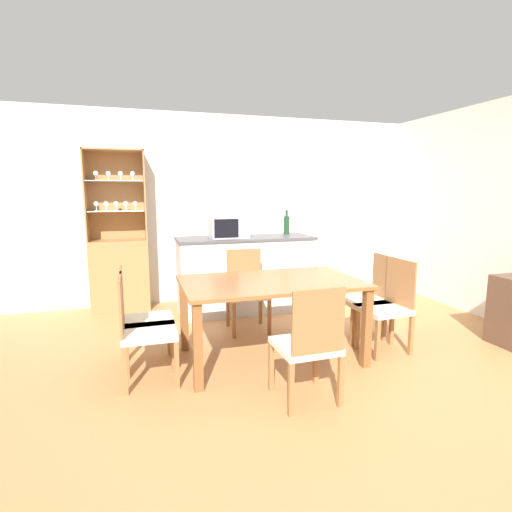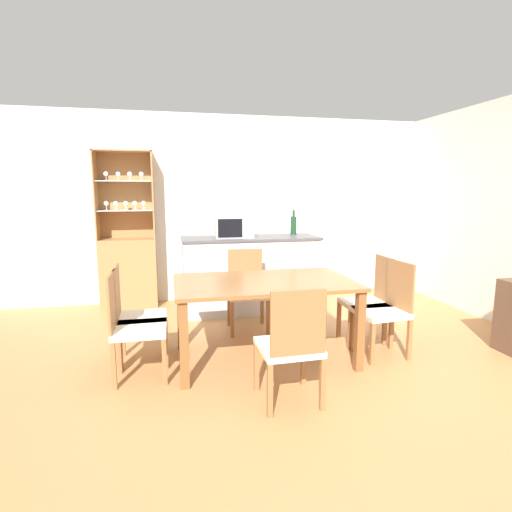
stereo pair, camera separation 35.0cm
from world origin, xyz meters
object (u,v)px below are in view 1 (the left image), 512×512
(display_cabinet, at_px, (119,263))
(dining_chair_side_right_far, at_px, (370,299))
(dining_chair_side_left_far, at_px, (142,319))
(wine_bottle, at_px, (287,224))
(dining_chair_side_left_near, at_px, (143,330))
(microwave, at_px, (229,227))
(dining_table, at_px, (271,291))
(dining_chair_head_near, at_px, (308,345))
(dining_chair_side_right_near, at_px, (386,306))
(dining_chair_head_far, at_px, (247,291))

(display_cabinet, distance_m, dining_chair_side_right_far, 3.12)
(dining_chair_side_left_far, distance_m, wine_bottle, 2.55)
(display_cabinet, xyz_separation_m, dining_chair_side_left_near, (0.23, -2.17, -0.18))
(dining_chair_side_right_far, distance_m, microwave, 1.89)
(display_cabinet, xyz_separation_m, dining_table, (1.35, -2.03, 0.02))
(display_cabinet, height_order, dining_table, display_cabinet)
(dining_chair_head_near, bearing_deg, dining_chair_side_right_near, 29.49)
(dining_chair_head_near, bearing_deg, dining_chair_side_left_near, 147.84)
(dining_chair_side_left_near, height_order, dining_chair_side_right_far, same)
(dining_table, distance_m, dining_chair_side_right_near, 1.15)
(dining_chair_side_right_near, distance_m, dining_chair_side_left_near, 2.24)
(dining_chair_head_far, bearing_deg, dining_chair_side_left_far, 34.03)
(dining_chair_side_left_near, xyz_separation_m, microwave, (1.08, 1.64, 0.65))
(dining_chair_side_right_near, xyz_separation_m, dining_chair_side_left_near, (-2.24, -0.00, 0.00))
(dining_chair_side_left_far, distance_m, dining_chair_head_near, 1.47)
(dining_chair_side_right_near, bearing_deg, display_cabinet, 44.66)
(wine_bottle, bearing_deg, dining_chair_side_left_far, -141.32)
(dining_chair_head_near, distance_m, wine_bottle, 2.70)
(dining_chair_side_left_far, xyz_separation_m, dining_chair_side_left_near, (-0.00, -0.29, 0.00))
(dining_chair_side_left_far, bearing_deg, dining_table, 81.42)
(dining_chair_side_left_far, height_order, dining_chair_side_right_far, same)
(display_cabinet, distance_m, dining_chair_side_right_near, 3.30)
(dining_table, bearing_deg, microwave, 91.45)
(dining_chair_side_right_near, distance_m, microwave, 2.11)
(microwave, bearing_deg, dining_chair_side_left_far, -128.73)
(dining_chair_side_right_far, xyz_separation_m, wine_bottle, (-0.32, 1.54, 0.65))
(dining_table, xyz_separation_m, dining_chair_side_right_far, (1.12, 0.14, -0.20))
(dining_chair_head_far, distance_m, dining_chair_side_left_far, 1.31)
(dining_chair_side_left_near, distance_m, dining_chair_side_right_far, 2.26)
(dining_chair_head_far, height_order, dining_chair_side_left_far, same)
(display_cabinet, relative_size, dining_chair_side_right_far, 2.31)
(dining_chair_head_far, distance_m, wine_bottle, 1.35)
(dining_table, height_order, dining_chair_side_left_far, dining_chair_side_left_far)
(dining_chair_head_near, height_order, microwave, microwave)
(dining_chair_side_right_near, bearing_deg, dining_chair_side_left_near, 86.01)
(dining_chair_side_left_near, bearing_deg, dining_chair_head_near, 59.98)
(dining_chair_side_left_far, bearing_deg, microwave, 140.00)
(dining_chair_head_near, relative_size, wine_bottle, 2.74)
(dining_chair_head_far, height_order, dining_chair_head_near, same)
(microwave, bearing_deg, display_cabinet, 157.77)
(display_cabinet, distance_m, dining_chair_side_left_far, 1.91)
(display_cabinet, distance_m, dining_chair_side_left_near, 2.19)
(dining_table, relative_size, microwave, 3.43)
(dining_chair_side_left_far, relative_size, dining_chair_side_right_far, 1.00)
(display_cabinet, relative_size, dining_chair_head_near, 2.31)
(dining_chair_head_far, distance_m, dining_chair_side_right_far, 1.30)
(display_cabinet, height_order, dining_chair_side_left_far, display_cabinet)
(dining_chair_side_left_near, xyz_separation_m, wine_bottle, (1.92, 1.83, 0.65))
(dining_chair_side_right_near, distance_m, dining_chair_side_left_far, 2.26)
(dining_chair_side_right_far, height_order, wine_bottle, wine_bottle)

